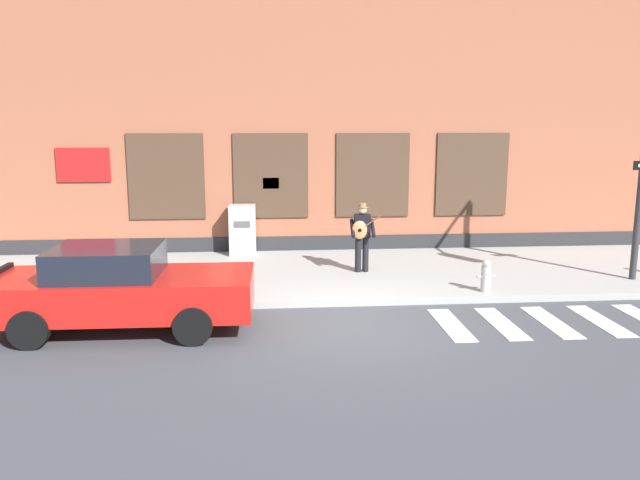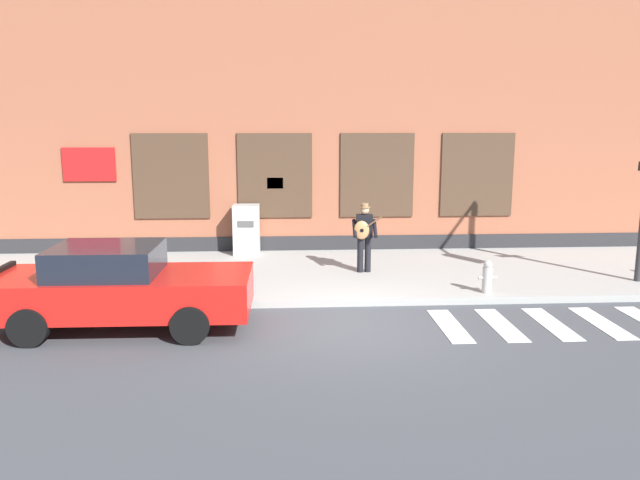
{
  "view_description": "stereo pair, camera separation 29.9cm",
  "coord_description": "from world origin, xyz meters",
  "px_view_note": "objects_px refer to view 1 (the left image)",
  "views": [
    {
      "loc": [
        -1.47,
        -10.8,
        3.69
      ],
      "look_at": [
        -0.45,
        1.59,
        1.33
      ],
      "focal_mm": 35.0,
      "sensor_mm": 36.0,
      "label": 1
    },
    {
      "loc": [
        -1.17,
        -10.82,
        3.69
      ],
      "look_at": [
        -0.45,
        1.59,
        1.33
      ],
      "focal_mm": 35.0,
      "sensor_mm": 36.0,
      "label": 2
    }
  ],
  "objects_px": {
    "red_car": "(120,288)",
    "utility_box": "(243,230)",
    "busker": "(362,233)",
    "fire_hydrant": "(486,276)"
  },
  "relations": [
    {
      "from": "busker",
      "to": "utility_box",
      "type": "height_order",
      "value": "busker"
    },
    {
      "from": "red_car",
      "to": "utility_box",
      "type": "relative_size",
      "value": 3.43
    },
    {
      "from": "fire_hydrant",
      "to": "busker",
      "type": "bearing_deg",
      "value": 139.93
    },
    {
      "from": "fire_hydrant",
      "to": "utility_box",
      "type": "bearing_deg",
      "value": 141.12
    },
    {
      "from": "utility_box",
      "to": "fire_hydrant",
      "type": "bearing_deg",
      "value": -38.88
    },
    {
      "from": "red_car",
      "to": "utility_box",
      "type": "bearing_deg",
      "value": 70.96
    },
    {
      "from": "utility_box",
      "to": "fire_hydrant",
      "type": "xyz_separation_m",
      "value": [
        5.26,
        -4.24,
        -0.33
      ]
    },
    {
      "from": "busker",
      "to": "fire_hydrant",
      "type": "xyz_separation_m",
      "value": [
        2.36,
        -1.98,
        -0.6
      ]
    },
    {
      "from": "red_car",
      "to": "utility_box",
      "type": "xyz_separation_m",
      "value": [
        1.95,
        5.66,
        0.06
      ]
    },
    {
      "from": "busker",
      "to": "fire_hydrant",
      "type": "distance_m",
      "value": 3.14
    }
  ]
}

